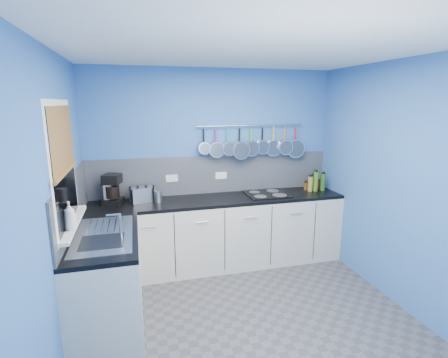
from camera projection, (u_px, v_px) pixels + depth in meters
name	position (u px, v px, depth m)	size (l,w,h in m)	color
floor	(248.00, 320.00, 3.31)	(3.20, 3.00, 0.02)	#47474C
ceiling	(253.00, 48.00, 2.75)	(3.20, 3.00, 0.02)	white
wall_back	(213.00, 166.00, 4.45)	(3.20, 0.02, 2.50)	#3769B2
wall_front	(355.00, 280.00, 1.60)	(3.20, 0.02, 2.50)	#3769B2
wall_left	(55.00, 211.00, 2.63)	(0.02, 3.00, 2.50)	#3769B2
wall_right	(400.00, 186.00, 3.43)	(0.02, 3.00, 2.50)	#3769B2
backsplash_back	(213.00, 174.00, 4.45)	(3.20, 0.02, 0.50)	gray
backsplash_left	(73.00, 202.00, 3.22)	(0.02, 1.80, 0.50)	gray
cabinet_run_back	(219.00, 233.00, 4.34)	(3.20, 0.60, 0.86)	beige
worktop_back	(219.00, 200.00, 4.24)	(3.20, 0.60, 0.04)	black
cabinet_run_left	(108.00, 282.00, 3.17)	(0.60, 1.20, 0.86)	beige
worktop_left	(104.00, 237.00, 3.07)	(0.60, 1.20, 0.04)	black
window_frame	(64.00, 166.00, 2.85)	(0.01, 1.00, 1.10)	white
window_glass	(64.00, 166.00, 2.85)	(0.01, 0.90, 1.00)	black
bamboo_blind	(62.00, 139.00, 2.81)	(0.01, 0.90, 0.55)	olive
window_sill	(73.00, 223.00, 2.97)	(0.10, 0.98, 0.03)	white
sink_unit	(104.00, 234.00, 3.06)	(0.50, 0.95, 0.01)	silver
mixer_tap	(121.00, 227.00, 2.91)	(0.12, 0.08, 0.26)	silver
socket_left	(172.00, 178.00, 4.31)	(0.15, 0.01, 0.09)	white
socket_right	(221.00, 175.00, 4.47)	(0.15, 0.01, 0.09)	white
pot_rail	(251.00, 126.00, 4.40)	(0.02, 0.02, 1.45)	silver
soap_bottle_a	(70.00, 216.00, 2.76)	(0.09, 0.09, 0.24)	white
soap_bottle_b	(71.00, 218.00, 2.80)	(0.08, 0.08, 0.17)	white
paper_towel	(108.00, 194.00, 3.97)	(0.11, 0.11, 0.26)	white
coffee_maker	(113.00, 190.00, 3.95)	(0.20, 0.22, 0.36)	black
toaster	(142.00, 194.00, 4.08)	(0.28, 0.16, 0.18)	silver
canister	(158.00, 197.00, 4.07)	(0.09, 0.09, 0.13)	silver
hob	(267.00, 194.00, 4.41)	(0.54, 0.48, 0.01)	black
pan_0	(204.00, 140.00, 4.27)	(0.16, 0.09, 0.35)	silver
pan_1	(216.00, 142.00, 4.32)	(0.21, 0.09, 0.40)	silver
pan_2	(228.00, 141.00, 4.36)	(0.18, 0.11, 0.37)	silver
pan_3	(240.00, 142.00, 4.40)	(0.24, 0.12, 0.43)	silver
pan_4	(251.00, 141.00, 4.44)	(0.21, 0.07, 0.40)	silver
pan_5	(262.00, 140.00, 4.47)	(0.19, 0.07, 0.38)	silver
pan_6	(273.00, 141.00, 4.52)	(0.22, 0.06, 0.41)	silver
pan_7	(284.00, 140.00, 4.55)	(0.21, 0.09, 0.40)	silver
pan_8	(295.00, 141.00, 4.60)	(0.26, 0.07, 0.45)	silver
condiment_0	(318.00, 184.00, 4.72)	(0.07, 0.07, 0.11)	#4C190C
condiment_1	(313.00, 182.00, 4.65)	(0.06, 0.06, 0.22)	black
condiment_2	(306.00, 186.00, 4.64)	(0.05, 0.05, 0.10)	brown
condiment_3	(323.00, 182.00, 4.60)	(0.07, 0.07, 0.23)	#265919
condiment_4	(316.00, 181.00, 4.56)	(0.07, 0.07, 0.27)	#3F721E
condiment_5	(310.00, 184.00, 4.55)	(0.06, 0.06, 0.20)	olive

